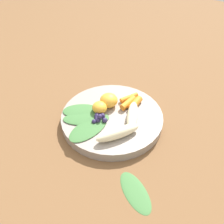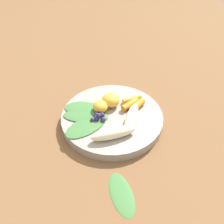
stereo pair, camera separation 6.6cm
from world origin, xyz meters
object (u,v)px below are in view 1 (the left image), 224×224
(orange_segment_near, at_px, (100,107))
(banana_peeled_right, at_px, (118,133))
(bowl, at_px, (112,118))
(kale_leaf_stray, at_px, (135,192))
(banana_peeled_left, at_px, (132,116))

(orange_segment_near, bearing_deg, banana_peeled_right, -119.56)
(bowl, relative_size, banana_peeled_right, 2.41)
(kale_leaf_stray, bearing_deg, banana_peeled_right, 170.39)
(banana_peeled_right, height_order, kale_leaf_stray, banana_peeled_right)
(banana_peeled_left, height_order, banana_peeled_right, same)
(banana_peeled_right, height_order, orange_segment_near, orange_segment_near)
(bowl, distance_m, banana_peeled_right, 0.09)
(banana_peeled_right, distance_m, orange_segment_near, 0.11)
(kale_leaf_stray, bearing_deg, bowl, 168.83)
(bowl, relative_size, orange_segment_near, 6.75)
(bowl, distance_m, orange_segment_near, 0.05)
(banana_peeled_left, xyz_separation_m, orange_segment_near, (-0.02, 0.09, 0.00))
(banana_peeled_right, distance_m, kale_leaf_stray, 0.15)
(banana_peeled_right, xyz_separation_m, orange_segment_near, (0.05, 0.09, 0.00))
(kale_leaf_stray, bearing_deg, banana_peeled_left, 154.82)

